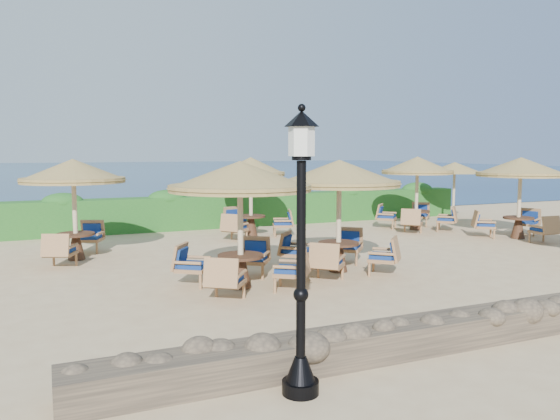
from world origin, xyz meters
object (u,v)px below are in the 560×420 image
Objects in this scene: cafe_set_3 at (74,185)px; extra_parasol at (455,168)px; cafe_set_4 at (251,184)px; cafe_set_5 at (417,181)px; lamp_post at (301,265)px; cafe_set_1 at (339,194)px; cafe_set_0 at (240,199)px; cafe_set_6 at (520,180)px.

extra_parasol is at bearing 9.55° from cafe_set_3.
extra_parasol is 0.88× the size of cafe_set_4.
cafe_set_5 is (6.05, -0.91, -0.02)m from cafe_set_4.
cafe_set_5 is at bearing 47.55° from lamp_post.
cafe_set_0 is at bearing -167.93° from cafe_set_1.
extra_parasol is at bearing 26.39° from cafe_set_5.
extra_parasol is at bearing 31.03° from cafe_set_0.
cafe_set_0 and cafe_set_1 have the same top height.
cafe_set_1 is at bearing -165.70° from cafe_set_6.
cafe_set_5 is (5.99, 4.94, -0.08)m from cafe_set_1.
cafe_set_5 is at bearing 4.84° from cafe_set_3.
cafe_set_1 is 8.08m from cafe_set_6.
lamp_post is at bearing -136.40° from extra_parasol.
cafe_set_6 is at bearing -58.12° from cafe_set_5.
cafe_set_0 and cafe_set_3 have the same top height.
cafe_set_4 is at bearing 68.05° from cafe_set_0.
lamp_post reaches higher than cafe_set_6.
cafe_set_1 and cafe_set_3 have the same top height.
cafe_set_0 is at bearing -111.95° from cafe_set_4.
cafe_set_1 is at bearing -34.99° from cafe_set_3.
extra_parasol is 3.34m from cafe_set_5.
cafe_set_5 is 3.48m from cafe_set_6.
lamp_post is at bearing -123.09° from cafe_set_1.
extra_parasol is 11.03m from cafe_set_1.
extra_parasol is 0.85× the size of cafe_set_6.
lamp_post is 11.98m from cafe_set_4.
lamp_post is at bearing -146.54° from cafe_set_6.
cafe_set_4 is 8.78m from cafe_set_6.
cafe_set_3 and cafe_set_5 have the same top height.
lamp_post is at bearing -101.19° from cafe_set_0.
cafe_set_3 is at bearing 171.71° from cafe_set_6.
cafe_set_5 is (11.65, 0.99, -0.23)m from cafe_set_3.
cafe_set_6 is (11.46, 7.58, 0.36)m from lamp_post.
cafe_set_1 is 7.77m from cafe_set_5.
cafe_set_0 and cafe_set_5 have the same top height.
lamp_post is 1.11× the size of cafe_set_0.
cafe_set_3 is (-3.01, 4.52, 0.12)m from cafe_set_0.
extra_parasol is 14.83m from cafe_set_3.
cafe_set_6 is (10.47, 2.56, 0.04)m from cafe_set_0.
cafe_set_5 and cafe_set_6 have the same top height.
extra_parasol is at bearing 75.60° from cafe_set_6.
cafe_set_5 is at bearing -153.61° from extra_parasol.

